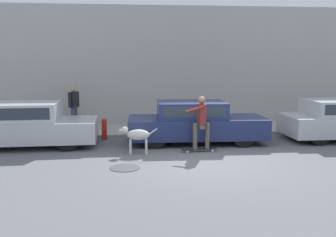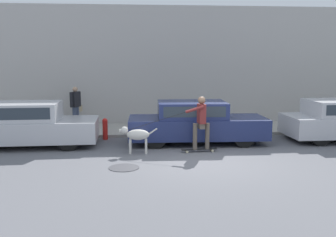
# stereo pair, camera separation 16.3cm
# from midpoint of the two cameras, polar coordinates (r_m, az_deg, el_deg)

# --- Properties ---
(ground_plane) EXTENTS (36.00, 36.00, 0.00)m
(ground_plane) POSITION_cam_midpoint_polar(r_m,az_deg,el_deg) (10.56, 5.09, -6.07)
(ground_plane) COLOR slate
(back_wall) EXTENTS (32.00, 0.30, 4.77)m
(back_wall) POSITION_cam_midpoint_polar(r_m,az_deg,el_deg) (16.09, 1.12, 7.61)
(back_wall) COLOR #B2ADA8
(back_wall) RESTS_ON ground_plane
(sidewalk_curb) EXTENTS (30.00, 2.48, 0.10)m
(sidewalk_curb) POSITION_cam_midpoint_polar(r_m,az_deg,el_deg) (14.92, 1.76, -1.50)
(sidewalk_curb) COLOR #A39E93
(sidewalk_curb) RESTS_ON ground_plane
(parked_car_0) EXTENTS (4.23, 1.84, 1.36)m
(parked_car_0) POSITION_cam_midpoint_polar(r_m,az_deg,el_deg) (12.82, -20.28, -0.96)
(parked_car_0) COLOR black
(parked_car_0) RESTS_ON ground_plane
(parked_car_1) EXTENTS (4.41, 1.85, 1.34)m
(parked_car_1) POSITION_cam_midpoint_polar(r_m,az_deg,el_deg) (12.60, 3.61, -0.66)
(parked_car_1) COLOR black
(parked_car_1) RESTS_ON ground_plane
(dog) EXTENTS (1.09, 0.32, 0.78)m
(dog) POSITION_cam_midpoint_polar(r_m,az_deg,el_deg) (11.20, -4.99, -2.46)
(dog) COLOR beige
(dog) RESTS_ON ground_plane
(skateboarder) EXTENTS (2.68, 0.52, 1.62)m
(skateboarder) POSITION_cam_midpoint_polar(r_m,az_deg,el_deg) (11.33, 4.39, -0.25)
(skateboarder) COLOR beige
(skateboarder) RESTS_ON ground_plane
(pedestrian_with_bag) EXTENTS (0.39, 0.68, 1.54)m
(pedestrian_with_bag) POSITION_cam_midpoint_polar(r_m,az_deg,el_deg) (15.26, -13.76, 1.88)
(pedestrian_with_bag) COLOR #3D4760
(pedestrian_with_bag) RESTS_ON sidewalk_curb
(manhole_cover) EXTENTS (0.76, 0.76, 0.01)m
(manhole_cover) POSITION_cam_midpoint_polar(r_m,az_deg,el_deg) (9.87, -6.74, -7.12)
(manhole_cover) COLOR #38383D
(manhole_cover) RESTS_ON ground_plane
(fire_hydrant) EXTENTS (0.18, 0.18, 0.72)m
(fire_hydrant) POSITION_cam_midpoint_polar(r_m,az_deg,el_deg) (13.29, -9.58, -1.44)
(fire_hydrant) COLOR red
(fire_hydrant) RESTS_ON ground_plane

